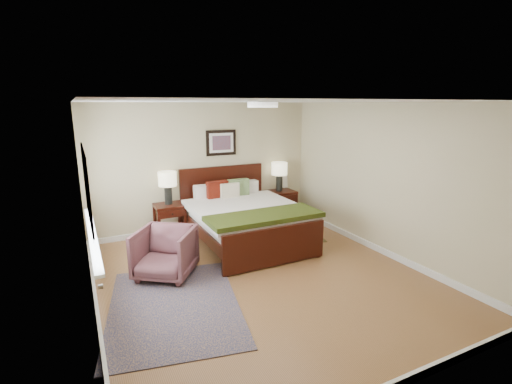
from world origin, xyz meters
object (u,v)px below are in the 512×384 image
(bed, at_px, (244,213))
(rug_persian, at_px, (174,305))
(lamp_right, at_px, (279,171))
(nightstand_right, at_px, (279,203))
(nightstand_left, at_px, (170,211))
(armchair, at_px, (165,253))
(lamp_left, at_px, (168,182))

(bed, distance_m, rug_persian, 2.40)
(bed, bearing_deg, lamp_right, 36.24)
(nightstand_right, xyz_separation_m, rug_persian, (-2.92, -2.48, -0.38))
(nightstand_left, height_order, armchair, armchair)
(nightstand_left, distance_m, armchair, 1.66)
(lamp_left, distance_m, rug_persian, 2.77)
(nightstand_left, bearing_deg, lamp_left, 90.00)
(bed, height_order, lamp_left, lamp_left)
(lamp_right, bearing_deg, armchair, -150.18)
(armchair, xyz_separation_m, rug_persian, (-0.10, -0.88, -0.36))
(nightstand_right, bearing_deg, lamp_left, 179.69)
(bed, height_order, nightstand_right, bed)
(bed, bearing_deg, rug_persian, -136.75)
(armchair, height_order, rug_persian, armchair)
(lamp_right, bearing_deg, nightstand_left, -179.47)
(nightstand_left, relative_size, nightstand_right, 0.98)
(bed, height_order, armchair, bed)
(armchair, bearing_deg, nightstand_right, 64.97)
(nightstand_left, height_order, nightstand_right, nightstand_right)
(armchair, distance_m, rug_persian, 0.95)
(lamp_right, bearing_deg, rug_persian, -139.51)
(bed, bearing_deg, armchair, -155.73)
(rug_persian, bearing_deg, bed, 54.47)
(nightstand_left, bearing_deg, nightstand_right, 0.22)
(nightstand_left, distance_m, lamp_right, 2.43)
(lamp_left, bearing_deg, lamp_right, 0.00)
(rug_persian, bearing_deg, lamp_right, 51.71)
(lamp_left, relative_size, lamp_right, 1.00)
(lamp_right, bearing_deg, lamp_left, 180.00)
(lamp_left, bearing_deg, bed, -38.07)
(nightstand_left, relative_size, rug_persian, 0.29)
(bed, relative_size, armchair, 2.87)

